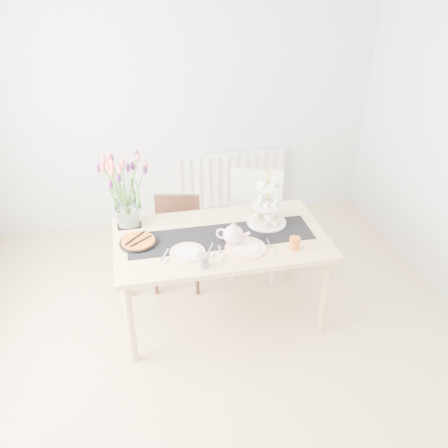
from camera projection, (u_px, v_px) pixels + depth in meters
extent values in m
plane|color=tan|center=(228.00, 368.00, 3.46)|extent=(4.50, 4.50, 0.00)
plane|color=silver|center=(180.00, 103.00, 4.68)|extent=(4.00, 0.00, 4.00)
cube|color=white|center=(230.00, 179.00, 5.15)|extent=(1.20, 0.08, 0.60)
cube|color=tan|center=(220.00, 239.00, 3.60)|extent=(1.60, 0.90, 0.04)
cylinder|color=tan|center=(130.00, 324.00, 3.34)|extent=(0.06, 0.06, 0.71)
cylinder|color=tan|center=(325.00, 296.00, 3.60)|extent=(0.06, 0.06, 0.71)
cylinder|color=tan|center=(127.00, 262.00, 3.98)|extent=(0.06, 0.06, 0.71)
cylinder|color=tan|center=(292.00, 243.00, 4.24)|extent=(0.06, 0.06, 0.71)
cube|color=#361E13|center=(177.00, 244.00, 4.13)|extent=(0.47, 0.47, 0.04)
cube|color=#361E13|center=(178.00, 214.00, 4.18)|extent=(0.39, 0.12, 0.37)
cylinder|color=#361E13|center=(155.00, 276.00, 4.09)|extent=(0.04, 0.04, 0.38)
cylinder|color=#361E13|center=(197.00, 276.00, 4.08)|extent=(0.04, 0.04, 0.38)
cylinder|color=#361E13|center=(161.00, 253.00, 4.40)|extent=(0.04, 0.04, 0.38)
cylinder|color=#361E13|center=(199.00, 253.00, 4.39)|extent=(0.04, 0.04, 0.38)
cube|color=silver|center=(255.00, 227.00, 4.24)|extent=(0.58, 0.58, 0.04)
cube|color=silver|center=(256.00, 192.00, 4.29)|extent=(0.46, 0.18, 0.44)
cylinder|color=silver|center=(233.00, 260.00, 4.23)|extent=(0.04, 0.04, 0.46)
cylinder|color=silver|center=(273.00, 262.00, 4.20)|extent=(0.04, 0.04, 0.46)
cylinder|color=silver|center=(236.00, 238.00, 4.53)|extent=(0.04, 0.04, 0.46)
cylinder|color=silver|center=(273.00, 240.00, 4.50)|extent=(0.04, 0.04, 0.46)
cube|color=black|center=(220.00, 236.00, 3.59)|extent=(1.40, 0.35, 0.01)
cube|color=silver|center=(128.00, 213.00, 3.71)|extent=(0.19, 0.19, 0.19)
cylinder|color=gold|center=(268.00, 198.00, 3.64)|extent=(0.01, 0.01, 0.46)
cylinder|color=white|center=(266.00, 222.00, 3.75)|extent=(0.31, 0.31, 0.01)
cylinder|color=white|center=(267.00, 204.00, 3.66)|extent=(0.25, 0.25, 0.01)
cylinder|color=white|center=(268.00, 186.00, 3.58)|extent=(0.20, 0.20, 0.01)
cylinder|color=white|center=(270.00, 218.00, 3.75)|extent=(0.11, 0.11, 0.09)
cylinder|color=black|center=(138.00, 243.00, 3.50)|extent=(0.28, 0.28, 0.02)
cylinder|color=#C66B1C|center=(138.00, 241.00, 3.49)|extent=(0.25, 0.25, 0.01)
cylinder|color=slate|center=(203.00, 261.00, 3.24)|extent=(0.11, 0.11, 0.09)
cylinder|color=#D85818|center=(295.00, 243.00, 3.43)|extent=(0.10, 0.10, 0.09)
cylinder|color=white|center=(187.00, 252.00, 3.40)|extent=(0.34, 0.34, 0.01)
cylinder|color=white|center=(245.00, 248.00, 3.44)|extent=(0.31, 0.31, 0.02)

